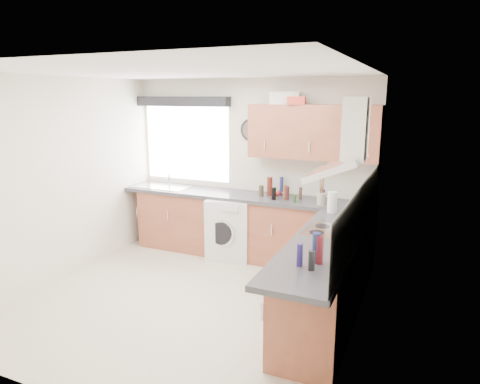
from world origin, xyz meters
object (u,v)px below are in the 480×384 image
at_px(oven, 329,277).
at_px(extractor_hood, 346,148).
at_px(upper_cabinets, 313,132).
at_px(washing_machine, 230,227).

distance_m(oven, extractor_hood, 1.35).
distance_m(extractor_hood, upper_cabinets, 1.48).
bearing_deg(upper_cabinets, oven, -67.46).
relative_size(extractor_hood, washing_machine, 0.90).
height_order(oven, extractor_hood, extractor_hood).
bearing_deg(washing_machine, oven, -46.83).
bearing_deg(upper_cabinets, extractor_hood, -63.87).
height_order(extractor_hood, washing_machine, extractor_hood).
relative_size(oven, extractor_hood, 1.09).
bearing_deg(oven, extractor_hood, -0.00).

